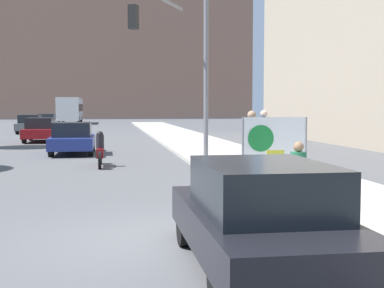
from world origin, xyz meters
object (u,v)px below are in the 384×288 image
object	(u,v)px
jogger_on_sidewalk	(252,143)
protest_banner	(274,147)
pedestrian_behind	(264,137)
traffic_light_pole	(178,50)
car_on_road_distant	(30,124)
car_on_road_far_lane	(47,121)
parked_car_curbside	(260,216)
car_on_road_nearest	(73,138)
car_on_road_midblock	(41,130)
motorcycle_on_road	(100,151)
city_bus_on_road	(70,109)
seated_protester	(299,169)

from	to	relation	value
jogger_on_sidewalk	protest_banner	distance (m)	0.89
pedestrian_behind	traffic_light_pole	xyz separation A→B (m)	(-2.71, 1.11, 2.94)
car_on_road_distant	pedestrian_behind	bearing A→B (deg)	-66.92
protest_banner	car_on_road_far_lane	distance (m)	42.01
car_on_road_distant	parked_car_curbside	bearing A→B (deg)	-77.81
jogger_on_sidewalk	pedestrian_behind	world-z (taller)	pedestrian_behind
car_on_road_nearest	car_on_road_distant	size ratio (longest dim) A/B	0.96
jogger_on_sidewalk	car_on_road_nearest	size ratio (longest dim) A/B	0.44
car_on_road_nearest	car_on_road_midblock	world-z (taller)	car_on_road_midblock
parked_car_curbside	motorcycle_on_road	size ratio (longest dim) A/B	1.90
motorcycle_on_road	car_on_road_nearest	bearing A→B (deg)	103.67
jogger_on_sidewalk	car_on_road_midblock	size ratio (longest dim) A/B	0.43
car_on_road_far_lane	city_bus_on_road	distance (m)	13.69
traffic_light_pole	car_on_road_nearest	xyz separation A→B (m)	(-3.95, 5.79, -3.32)
car_on_road_nearest	car_on_road_midblock	distance (m)	9.04
seated_protester	traffic_light_pole	xyz separation A→B (m)	(-1.54, 7.64, 3.23)
car_on_road_far_lane	car_on_road_nearest	bearing A→B (deg)	-81.65
protest_banner	car_on_road_distant	xyz separation A→B (m)	(-10.38, 29.88, -0.30)
motorcycle_on_road	seated_protester	bearing A→B (deg)	-62.80
protest_banner	car_on_road_midblock	world-z (taller)	protest_banner
jogger_on_sidewalk	car_on_road_nearest	world-z (taller)	jogger_on_sidewalk
city_bus_on_road	motorcycle_on_road	size ratio (longest dim) A/B	4.56
parked_car_curbside	pedestrian_behind	bearing A→B (deg)	73.29
parked_car_curbside	car_on_road_midblock	xyz separation A→B (m)	(-5.89, 26.28, 0.02)
car_on_road_midblock	car_on_road_distant	world-z (taller)	car_on_road_distant
jogger_on_sidewalk	parked_car_curbside	world-z (taller)	jogger_on_sidewalk
traffic_light_pole	car_on_road_nearest	distance (m)	7.76
seated_protester	city_bus_on_road	bearing A→B (deg)	95.99
protest_banner	car_on_road_distant	bearing A→B (deg)	109.15
seated_protester	protest_banner	size ratio (longest dim) A/B	0.69
car_on_road_far_lane	motorcycle_on_road	xyz separation A→B (m)	(5.69, -35.39, -0.16)
traffic_light_pole	car_on_road_midblock	size ratio (longest dim) A/B	1.36
pedestrian_behind	motorcycle_on_road	xyz separation A→B (m)	(-5.40, 1.69, -0.55)
car_on_road_far_lane	seated_protester	bearing A→B (deg)	-77.19
seated_protester	jogger_on_sidewalk	size ratio (longest dim) A/B	0.66
pedestrian_behind	city_bus_on_road	size ratio (longest dim) A/B	0.18
protest_banner	city_bus_on_road	xyz separation A→B (m)	(-8.98, 54.31, 0.81)
city_bus_on_road	pedestrian_behind	bearing A→B (deg)	-79.08
protest_banner	car_on_road_far_lane	world-z (taller)	protest_banner
parked_car_curbside	car_on_road_nearest	distance (m)	17.91
seated_protester	traffic_light_pole	bearing A→B (deg)	98.82
seated_protester	car_on_road_far_lane	xyz separation A→B (m)	(-9.92, 43.61, -0.10)
protest_banner	car_on_road_distant	distance (m)	31.63
seated_protester	motorcycle_on_road	distance (m)	9.24
seated_protester	car_on_road_nearest	distance (m)	14.51
seated_protester	car_on_road_distant	world-z (taller)	car_on_road_distant
parked_car_curbside	car_on_road_midblock	bearing A→B (deg)	102.63
seated_protester	jogger_on_sidewalk	xyz separation A→B (m)	(-0.02, 3.68, 0.29)
car_on_road_midblock	car_on_road_far_lane	size ratio (longest dim) A/B	0.96
protest_banner	car_on_road_far_lane	xyz separation A→B (m)	(-10.29, 40.73, -0.33)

